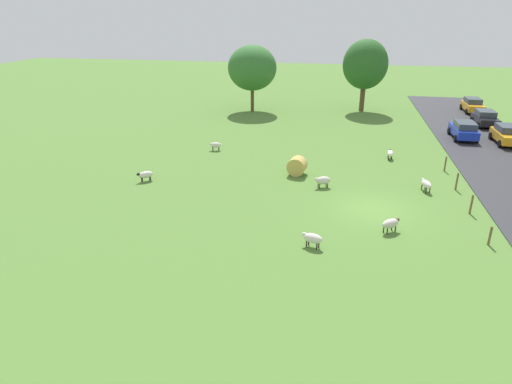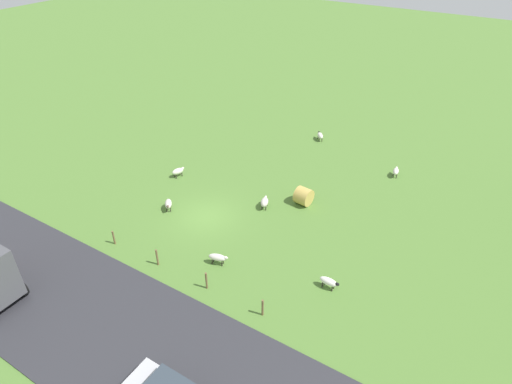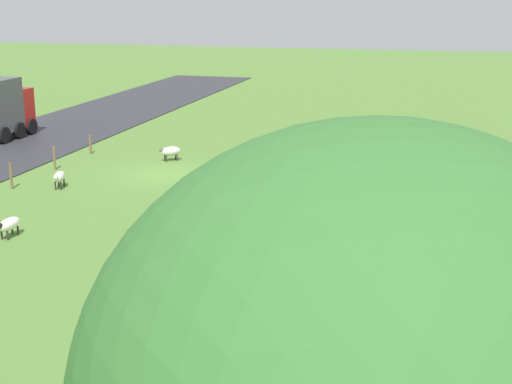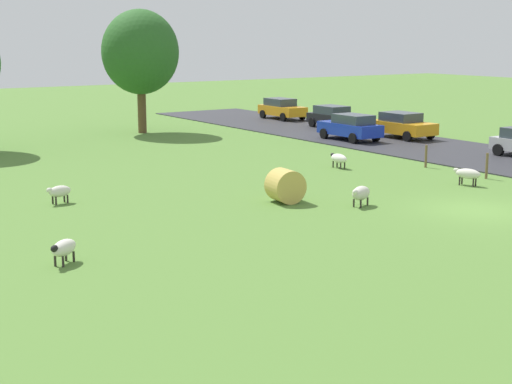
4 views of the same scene
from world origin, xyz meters
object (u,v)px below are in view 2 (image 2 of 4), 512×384
sheep_5 (329,282)px  sheep_6 (168,204)px  sheep_4 (218,258)px  hay_bale_0 (304,196)px  sheep_2 (396,171)px  sheep_0 (265,202)px  sheep_3 (320,136)px  sheep_1 (178,171)px

sheep_5 → sheep_6: bearing=-94.6°
sheep_4 → sheep_6: 7.00m
hay_bale_0 → sheep_2: bearing=148.0°
sheep_2 → sheep_0: bearing=-35.9°
sheep_5 → sheep_3: bearing=-153.7°
sheep_1 → sheep_2: bearing=121.9°
sheep_0 → sheep_2: bearing=144.1°
sheep_3 → sheep_5: bearing=26.3°
sheep_3 → hay_bale_0: hay_bale_0 is taller
hay_bale_0 → sheep_3: bearing=-161.7°
sheep_0 → sheep_4: size_ratio=0.91×
sheep_2 → sheep_6: size_ratio=0.95×
sheep_0 → sheep_1: 8.22m
sheep_5 → sheep_6: size_ratio=1.10×
sheep_4 → sheep_6: sheep_6 is taller
sheep_2 → sheep_4: 17.20m
sheep_0 → sheep_5: sheep_0 is taller
sheep_2 → hay_bale_0: hay_bale_0 is taller
sheep_5 → sheep_4: bearing=-75.4°
sheep_3 → sheep_4: size_ratio=0.85×
hay_bale_0 → sheep_0: bearing=-47.6°
sheep_1 → sheep_2: 17.69m
sheep_1 → hay_bale_0: (-1.92, 10.38, 0.16)m
sheep_1 → sheep_3: sheep_1 is taller
sheep_1 → hay_bale_0: bearing=100.5°
sheep_3 → hay_bale_0: bearing=18.3°
sheep_4 → sheep_3: bearing=-174.5°
sheep_2 → sheep_4: (16.05, -6.18, 0.04)m
sheep_0 → hay_bale_0: hay_bale_0 is taller
sheep_2 → hay_bale_0: (7.42, -4.64, 0.17)m
sheep_0 → sheep_4: bearing=5.4°
sheep_6 → hay_bale_0: (-5.85, 7.97, 0.14)m
sheep_1 → sheep_4: same height
sheep_0 → sheep_6: size_ratio=1.05×
sheep_4 → hay_bale_0: bearing=169.9°
sheep_4 → sheep_6: size_ratio=1.15×
sheep_3 → sheep_0: bearing=5.6°
sheep_2 → sheep_6: sheep_6 is taller
sheep_2 → sheep_5: size_ratio=0.86×
sheep_3 → sheep_6: size_ratio=0.98×
sheep_5 → sheep_6: 13.10m
sheep_5 → sheep_6: sheep_6 is taller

